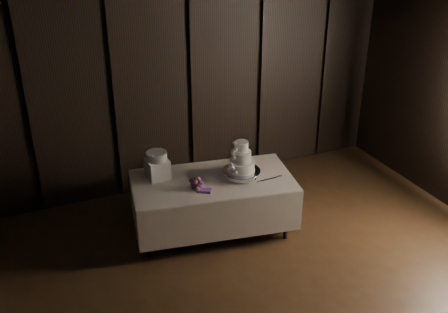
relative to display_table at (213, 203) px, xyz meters
The scene contains 8 objects.
room 2.37m from the display_table, 82.69° to the right, with size 6.08×7.08×3.08m.
display_table is the anchor object (origin of this frame).
cake_stand 0.53m from the display_table, 11.35° to the right, with size 0.48×0.48×0.09m, color silver.
wedding_cake 0.68m from the display_table, 15.10° to the right, with size 0.38×0.33×0.39m.
bouquet 0.49m from the display_table, 155.74° to the right, with size 0.27×0.37×0.17m, color #CB4566, non-canonical shape.
box_pedestal 0.83m from the display_table, 152.59° to the left, with size 0.26×0.26×0.25m, color white.
small_cake 0.94m from the display_table, 152.59° to the left, with size 0.26×0.26×0.10m, color white.
cake_knife 0.75m from the display_table, 24.78° to the right, with size 0.37×0.02×0.01m, color silver.
Camera 1 is at (-2.39, -3.19, 3.90)m, focal length 42.00 mm.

